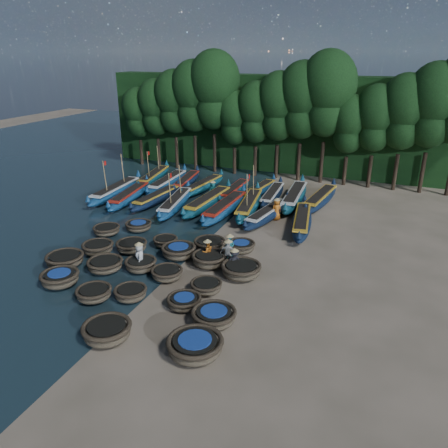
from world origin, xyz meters
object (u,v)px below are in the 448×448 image
at_px(long_boat_2, 157,198).
at_px(long_boat_16, 294,197).
at_px(coracle_4, 195,346).
at_px(fisherman_5, 213,190).
at_px(long_boat_4, 208,202).
at_px(coracle_24, 241,246).
at_px(fisherman_1, 230,247).
at_px(coracle_16, 132,246).
at_px(fisherman_4, 228,253).
at_px(coracle_8, 184,301).
at_px(long_boat_7, 268,214).
at_px(long_boat_6, 249,205).
at_px(long_boat_3, 175,203).
at_px(coracle_18, 209,259).
at_px(long_boat_5, 225,207).
at_px(coracle_15, 98,248).
at_px(coracle_3, 107,331).
at_px(long_boat_0, 116,191).
at_px(long_boat_14, 258,191).
at_px(coracle_21, 139,226).
at_px(long_boat_15, 272,195).
at_px(fisherman_6, 277,209).
at_px(coracle_7, 131,293).
at_px(coracle_5, 60,278).
at_px(coracle_13, 167,273).
at_px(coracle_17, 179,251).
at_px(coracle_11, 105,265).
at_px(fisherman_2, 208,251).
at_px(coracle_22, 165,241).
at_px(coracle_23, 210,244).
at_px(long_boat_17, 320,199).
at_px(coracle_6, 94,293).
at_px(coracle_19, 241,270).
at_px(coracle_20, 107,230).
at_px(coracle_9, 214,316).
at_px(long_boat_8, 302,221).
at_px(long_boat_1, 130,196).
at_px(long_boat_9, 154,177).
at_px(coracle_12, 141,264).
at_px(long_boat_11, 187,181).
at_px(long_boat_10, 168,182).
at_px(fisherman_0, 140,256).
at_px(long_boat_12, 203,186).

height_order(long_boat_2, long_boat_16, long_boat_16).
bearing_deg(coracle_4, fisherman_5, 110.96).
bearing_deg(long_boat_4, coracle_24, -48.73).
xyz_separation_m(long_boat_16, fisherman_1, (-1.24, -12.40, 0.35)).
bearing_deg(coracle_16, fisherman_4, 2.86).
height_order(coracle_8, long_boat_7, long_boat_7).
bearing_deg(long_boat_6, long_boat_3, -172.19).
height_order(coracle_18, long_boat_5, long_boat_5).
distance_m(coracle_15, fisherman_1, 8.57).
bearing_deg(long_boat_2, coracle_3, -62.03).
distance_m(coracle_15, coracle_24, 9.29).
xyz_separation_m(long_boat_0, long_boat_14, (11.79, 5.09, -0.10)).
distance_m(coracle_15, coracle_21, 4.45).
bearing_deg(long_boat_15, long_boat_7, -82.08).
relative_size(long_boat_5, fisherman_6, 4.54).
xyz_separation_m(coracle_7, long_boat_7, (3.43, 13.96, 0.13)).
relative_size(coracle_4, coracle_18, 1.05).
distance_m(coracle_5, coracle_13, 5.95).
height_order(coracle_17, long_boat_4, long_boat_4).
distance_m(coracle_11, long_boat_15, 17.41).
bearing_deg(fisherman_2, coracle_22, -59.75).
bearing_deg(coracle_13, coracle_23, 81.22).
relative_size(long_boat_3, long_boat_17, 0.99).
xyz_separation_m(long_boat_7, fisherman_5, (-6.06, 3.38, 0.31)).
relative_size(coracle_4, coracle_6, 1.17).
distance_m(coracle_19, coracle_20, 11.38).
height_order(coracle_11, coracle_13, coracle_11).
relative_size(coracle_9, long_boat_8, 0.30).
height_order(coracle_19, long_boat_14, long_boat_14).
xyz_separation_m(coracle_13, fisherman_6, (3.34, 11.57, 0.53)).
distance_m(long_boat_3, fisherman_1, 10.56).
bearing_deg(coracle_21, long_boat_1, 128.27).
xyz_separation_m(long_boat_1, fisherman_4, (12.48, -8.39, 0.38)).
distance_m(coracle_23, long_boat_9, 17.20).
bearing_deg(coracle_18, coracle_12, -149.77).
height_order(long_boat_5, long_boat_11, long_boat_5).
distance_m(coracle_15, coracle_18, 7.46).
height_order(coracle_4, coracle_7, coracle_4).
xyz_separation_m(coracle_3, long_boat_10, (-8.87, 22.08, 0.09)).
relative_size(coracle_12, long_boat_9, 0.25).
bearing_deg(coracle_21, fisherman_0, -57.02).
bearing_deg(long_boat_6, long_boat_16, 41.47).
xyz_separation_m(long_boat_17, fisherman_1, (-3.39, -12.85, 0.40)).
xyz_separation_m(coracle_3, fisherman_0, (-2.28, 6.49, 0.44)).
relative_size(long_boat_10, long_boat_12, 1.12).
distance_m(coracle_3, coracle_11, 6.99).
xyz_separation_m(coracle_12, long_boat_3, (-3.18, 10.54, 0.13)).
distance_m(long_boat_0, long_boat_11, 6.99).
height_order(coracle_20, long_boat_8, long_boat_8).
xyz_separation_m(long_boat_10, fisherman_1, (11.12, -12.42, 0.38)).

